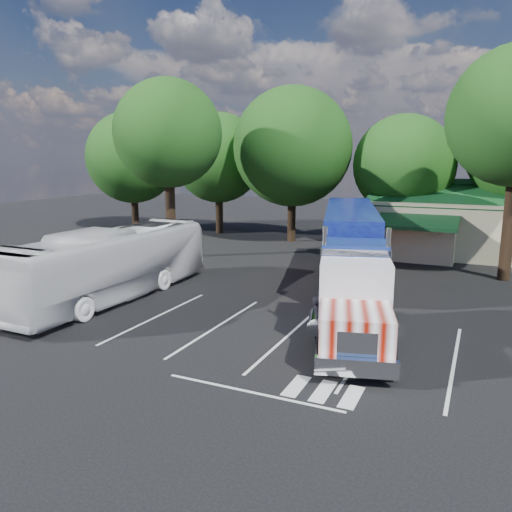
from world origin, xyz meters
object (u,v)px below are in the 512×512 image
at_px(woman, 317,320).
at_px(silver_sedan, 430,247).
at_px(bicycle, 378,292).
at_px(tour_bus, 111,264).
at_px(semi_truck, 351,245).

distance_m(woman, silver_sedan, 20.12).
bearing_deg(bicycle, woman, -111.01).
height_order(tour_bus, silver_sedan, tour_bus).
bearing_deg(woman, tour_bus, 72.06).
distance_m(semi_truck, silver_sedan, 12.44).
bearing_deg(woman, silver_sedan, -16.60).
xyz_separation_m(tour_bus, silver_sedan, (13.76, 18.46, -1.13)).
height_order(semi_truck, tour_bus, semi_truck).
bearing_deg(bicycle, silver_sedan, 71.90).
distance_m(semi_truck, tour_bus, 12.66).
relative_size(semi_truck, tour_bus, 1.65).
height_order(semi_truck, woman, semi_truck).
distance_m(semi_truck, bicycle, 2.95).
bearing_deg(tour_bus, bicycle, 24.08).
relative_size(woman, bicycle, 1.10).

